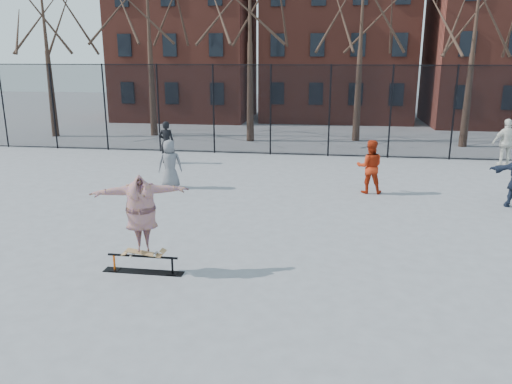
# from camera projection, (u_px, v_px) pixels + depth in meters

# --- Properties ---
(ground) EXTENTS (100.00, 100.00, 0.00)m
(ground) POSITION_uv_depth(u_px,v_px,m) (261.00, 277.00, 10.09)
(ground) COLOR slate
(skate_rail) EXTENTS (1.69, 0.26, 0.37)m
(skate_rail) POSITION_uv_depth(u_px,v_px,m) (143.00, 265.00, 10.29)
(skate_rail) COLOR black
(skate_rail) RESTS_ON ground
(skateboard) EXTENTS (0.81, 0.19, 0.10)m
(skateboard) POSITION_uv_depth(u_px,v_px,m) (144.00, 253.00, 10.21)
(skateboard) COLOR olive
(skateboard) RESTS_ON skate_rail
(skater) EXTENTS (2.01, 1.21, 1.59)m
(skater) POSITION_uv_depth(u_px,v_px,m) (141.00, 214.00, 9.99)
(skater) COLOR #783D9A
(skater) RESTS_ON skateboard
(bystander_grey) EXTENTS (0.92, 0.73, 1.64)m
(bystander_grey) POSITION_uv_depth(u_px,v_px,m) (170.00, 164.00, 16.73)
(bystander_grey) COLOR slate
(bystander_grey) RESTS_ON ground
(bystander_black) EXTENTS (0.66, 0.46, 1.75)m
(bystander_black) POSITION_uv_depth(u_px,v_px,m) (167.00, 142.00, 20.66)
(bystander_black) COLOR black
(bystander_black) RESTS_ON ground
(bystander_red) EXTENTS (0.86, 0.67, 1.74)m
(bystander_red) POSITION_uv_depth(u_px,v_px,m) (370.00, 167.00, 16.11)
(bystander_red) COLOR #AC280F
(bystander_red) RESTS_ON ground
(bystander_white) EXTENTS (1.18, 0.64, 1.91)m
(bystander_white) POSITION_uv_depth(u_px,v_px,m) (506.00, 143.00, 20.09)
(bystander_white) COLOR silver
(bystander_white) RESTS_ON ground
(fence) EXTENTS (34.03, 0.07, 4.00)m
(fence) POSITION_uv_depth(u_px,v_px,m) (302.00, 109.00, 21.95)
(fence) COLOR black
(fence) RESTS_ON ground
(rowhouses) EXTENTS (29.00, 7.00, 13.00)m
(rowhouses) POSITION_uv_depth(u_px,v_px,m) (326.00, 29.00, 33.19)
(rowhouses) COLOR maroon
(rowhouses) RESTS_ON ground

